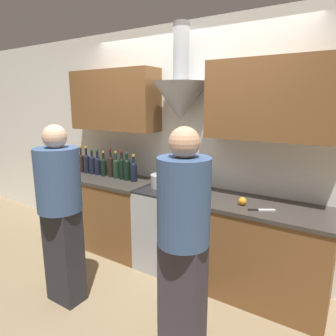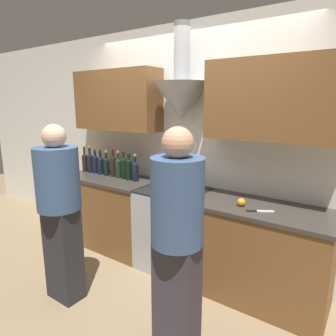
{
  "view_description": "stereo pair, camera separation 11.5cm",
  "coord_description": "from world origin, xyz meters",
  "px_view_note": "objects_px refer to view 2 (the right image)",
  "views": [
    {
      "loc": [
        1.6,
        -2.28,
        1.78
      ],
      "look_at": [
        0.0,
        0.2,
        1.13
      ],
      "focal_mm": 32.0,
      "sensor_mm": 36.0,
      "label": 1
    },
    {
      "loc": [
        1.69,
        -2.21,
        1.78
      ],
      "look_at": [
        0.0,
        0.2,
        1.13
      ],
      "focal_mm": 32.0,
      "sensor_mm": 36.0,
      "label": 2
    }
  ],
  "objects_px": {
    "stock_pot": "(163,181)",
    "wine_bottle_6": "(118,167)",
    "person_foreground_right": "(177,236)",
    "wine_bottle_7": "(124,167)",
    "stove_range": "(173,228)",
    "wine_bottle_2": "(95,163)",
    "wine_bottle_8": "(129,168)",
    "mixing_bowl": "(184,189)",
    "orange_fruit": "(241,202)",
    "wine_bottle_0": "(85,161)",
    "wine_bottle_5": "(113,165)",
    "wine_bottle_3": "(101,164)",
    "person_foreground_left": "(60,208)",
    "wine_bottle_1": "(90,162)",
    "wine_bottle_4": "(106,165)",
    "wine_bottle_9": "(135,170)"
  },
  "relations": [
    {
      "from": "stock_pot",
      "to": "person_foreground_left",
      "type": "xyz_separation_m",
      "value": [
        -0.36,
        -1.05,
        -0.07
      ]
    },
    {
      "from": "stock_pot",
      "to": "wine_bottle_3",
      "type": "bearing_deg",
      "value": 178.82
    },
    {
      "from": "stove_range",
      "to": "wine_bottle_8",
      "type": "bearing_deg",
      "value": 176.79
    },
    {
      "from": "orange_fruit",
      "to": "wine_bottle_7",
      "type": "bearing_deg",
      "value": 175.4
    },
    {
      "from": "wine_bottle_8",
      "to": "mixing_bowl",
      "type": "height_order",
      "value": "wine_bottle_8"
    },
    {
      "from": "wine_bottle_7",
      "to": "stock_pot",
      "type": "bearing_deg",
      "value": -1.67
    },
    {
      "from": "wine_bottle_0",
      "to": "wine_bottle_4",
      "type": "distance_m",
      "value": 0.4
    },
    {
      "from": "wine_bottle_7",
      "to": "person_foreground_right",
      "type": "xyz_separation_m",
      "value": [
        1.41,
        -0.98,
        -0.13
      ]
    },
    {
      "from": "stove_range",
      "to": "wine_bottle_3",
      "type": "relative_size",
      "value": 2.73
    },
    {
      "from": "stove_range",
      "to": "mixing_bowl",
      "type": "height_order",
      "value": "mixing_bowl"
    },
    {
      "from": "wine_bottle_8",
      "to": "orange_fruit",
      "type": "bearing_deg",
      "value": -4.81
    },
    {
      "from": "person_foreground_right",
      "to": "stock_pot",
      "type": "bearing_deg",
      "value": 130.28
    },
    {
      "from": "wine_bottle_2",
      "to": "wine_bottle_7",
      "type": "xyz_separation_m",
      "value": [
        0.5,
        -0.0,
        0.01
      ]
    },
    {
      "from": "wine_bottle_4",
      "to": "person_foreground_left",
      "type": "distance_m",
      "value": 1.19
    },
    {
      "from": "wine_bottle_8",
      "to": "person_foreground_right",
      "type": "height_order",
      "value": "person_foreground_right"
    },
    {
      "from": "orange_fruit",
      "to": "wine_bottle_3",
      "type": "bearing_deg",
      "value": 176.27
    },
    {
      "from": "wine_bottle_6",
      "to": "person_foreground_right",
      "type": "height_order",
      "value": "person_foreground_right"
    },
    {
      "from": "wine_bottle_7",
      "to": "mixing_bowl",
      "type": "distance_m",
      "value": 0.9
    },
    {
      "from": "stove_range",
      "to": "wine_bottle_2",
      "type": "distance_m",
      "value": 1.37
    },
    {
      "from": "stove_range",
      "to": "wine_bottle_1",
      "type": "bearing_deg",
      "value": 178.39
    },
    {
      "from": "wine_bottle_4",
      "to": "stock_pot",
      "type": "relative_size",
      "value": 1.23
    },
    {
      "from": "wine_bottle_7",
      "to": "stock_pot",
      "type": "height_order",
      "value": "wine_bottle_7"
    },
    {
      "from": "wine_bottle_4",
      "to": "stove_range",
      "type": "bearing_deg",
      "value": -2.02
    },
    {
      "from": "stove_range",
      "to": "wine_bottle_4",
      "type": "distance_m",
      "value": 1.18
    },
    {
      "from": "wine_bottle_3",
      "to": "person_foreground_right",
      "type": "bearing_deg",
      "value": -28.51
    },
    {
      "from": "stock_pot",
      "to": "person_foreground_right",
      "type": "distance_m",
      "value": 1.26
    },
    {
      "from": "stock_pot",
      "to": "mixing_bowl",
      "type": "distance_m",
      "value": 0.31
    },
    {
      "from": "wine_bottle_3",
      "to": "orange_fruit",
      "type": "xyz_separation_m",
      "value": [
        1.93,
        -0.13,
        -0.09
      ]
    },
    {
      "from": "wine_bottle_3",
      "to": "wine_bottle_7",
      "type": "xyz_separation_m",
      "value": [
        0.41,
        -0.0,
        0.02
      ]
    },
    {
      "from": "wine_bottle_4",
      "to": "person_foreground_right",
      "type": "xyz_separation_m",
      "value": [
        1.7,
        -0.98,
        -0.11
      ]
    },
    {
      "from": "wine_bottle_7",
      "to": "wine_bottle_1",
      "type": "bearing_deg",
      "value": -179.95
    },
    {
      "from": "wine_bottle_0",
      "to": "wine_bottle_5",
      "type": "bearing_deg",
      "value": 1.81
    },
    {
      "from": "stove_range",
      "to": "wine_bottle_2",
      "type": "bearing_deg",
      "value": 178.13
    },
    {
      "from": "wine_bottle_4",
      "to": "wine_bottle_7",
      "type": "xyz_separation_m",
      "value": [
        0.3,
        0.0,
        0.02
      ]
    },
    {
      "from": "wine_bottle_8",
      "to": "person_foreground_left",
      "type": "height_order",
      "value": "person_foreground_left"
    },
    {
      "from": "wine_bottle_2",
      "to": "wine_bottle_0",
      "type": "bearing_deg",
      "value": -176.8
    },
    {
      "from": "stove_range",
      "to": "wine_bottle_3",
      "type": "xyz_separation_m",
      "value": [
        -1.15,
        0.04,
        0.56
      ]
    },
    {
      "from": "wine_bottle_7",
      "to": "mixing_bowl",
      "type": "xyz_separation_m",
      "value": [
        0.89,
        -0.08,
        -0.1
      ]
    },
    {
      "from": "wine_bottle_9",
      "to": "person_foreground_right",
      "type": "bearing_deg",
      "value": -38.59
    },
    {
      "from": "wine_bottle_9",
      "to": "stove_range",
      "type": "bearing_deg",
      "value": -3.39
    },
    {
      "from": "wine_bottle_1",
      "to": "wine_bottle_9",
      "type": "bearing_deg",
      "value": -0.34
    },
    {
      "from": "stock_pot",
      "to": "person_foreground_right",
      "type": "bearing_deg",
      "value": -49.72
    },
    {
      "from": "wine_bottle_5",
      "to": "wine_bottle_9",
      "type": "bearing_deg",
      "value": -1.97
    },
    {
      "from": "stock_pot",
      "to": "wine_bottle_6",
      "type": "bearing_deg",
      "value": 178.7
    },
    {
      "from": "wine_bottle_0",
      "to": "wine_bottle_8",
      "type": "bearing_deg",
      "value": 0.55
    },
    {
      "from": "wine_bottle_6",
      "to": "wine_bottle_7",
      "type": "xyz_separation_m",
      "value": [
        0.09,
        0.0,
        0.01
      ]
    },
    {
      "from": "orange_fruit",
      "to": "person_foreground_right",
      "type": "height_order",
      "value": "person_foreground_right"
    },
    {
      "from": "wine_bottle_6",
      "to": "wine_bottle_8",
      "type": "xyz_separation_m",
      "value": [
        0.17,
        0.0,
        0.01
      ]
    },
    {
      "from": "wine_bottle_0",
      "to": "wine_bottle_8",
      "type": "distance_m",
      "value": 0.77
    },
    {
      "from": "stove_range",
      "to": "wine_bottle_9",
      "type": "height_order",
      "value": "wine_bottle_9"
    }
  ]
}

